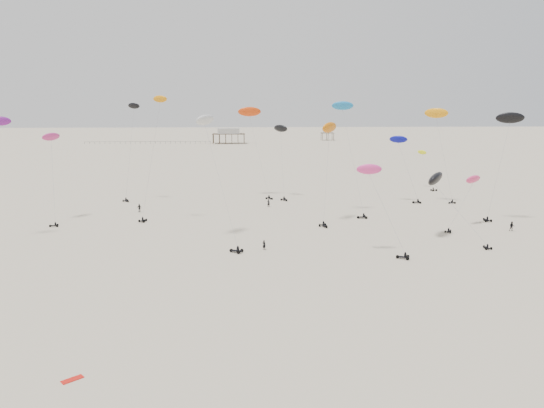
{
  "coord_description": "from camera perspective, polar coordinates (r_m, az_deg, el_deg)",
  "views": [
    {
      "loc": [
        -5.94,
        2.62,
        22.48
      ],
      "look_at": [
        0.0,
        88.0,
        7.0
      ],
      "focal_mm": 35.0,
      "sensor_mm": 36.0,
      "label": 1
    }
  ],
  "objects": [
    {
      "name": "ground_plane",
      "position": [
        198.75,
        -2.25,
        3.75
      ],
      "size": [
        900.0,
        900.0,
        0.0
      ],
      "primitive_type": "plane",
      "color": "beige"
    },
    {
      "name": "pavilion_main",
      "position": [
        347.89,
        -4.68,
        7.21
      ],
      "size": [
        21.0,
        13.0,
        9.8
      ],
      "color": "brown",
      "rests_on": "ground"
    },
    {
      "name": "pavilion_small",
      "position": [
        383.57,
        5.97,
        7.36
      ],
      "size": [
        9.0,
        7.0,
        8.0
      ],
      "color": "brown",
      "rests_on": "ground"
    },
    {
      "name": "pier_fence",
      "position": [
        352.55,
        -13.21,
        6.45
      ],
      "size": [
        80.2,
        0.2,
        1.5
      ],
      "color": "black",
      "rests_on": "ground"
    },
    {
      "name": "rig_0",
      "position": [
        134.54,
        -14.9,
        6.87
      ],
      "size": [
        5.21,
        6.58,
        24.01
      ],
      "rotation": [
        0.0,
        0.0,
        3.8
      ],
      "color": "black",
      "rests_on": "ground"
    },
    {
      "name": "rig_1",
      "position": [
        108.64,
        -12.73,
        5.33
      ],
      "size": [
        6.59,
        4.98,
        25.09
      ],
      "rotation": [
        0.0,
        0.0,
        5.77
      ],
      "color": "black",
      "rests_on": "ground"
    },
    {
      "name": "rig_2",
      "position": [
        115.17,
        -22.62,
        5.06
      ],
      "size": [
        5.1,
        11.21,
        18.32
      ],
      "rotation": [
        0.0,
        0.0,
        1.82
      ],
      "color": "black",
      "rests_on": "ground"
    },
    {
      "name": "rig_4",
      "position": [
        105.29,
        6.08,
        6.12
      ],
      "size": [
        5.21,
        10.2,
        20.03
      ],
      "rotation": [
        0.0,
        0.0,
        3.48
      ],
      "color": "black",
      "rests_on": "ground"
    },
    {
      "name": "rig_5",
      "position": [
        108.39,
        20.41,
        1.59
      ],
      "size": [
        10.22,
        9.42,
        12.2
      ],
      "rotation": [
        0.0,
        0.0,
        5.5
      ],
      "color": "black",
      "rests_on": "ground"
    },
    {
      "name": "rig_6",
      "position": [
        134.73,
        1.04,
        6.38
      ],
      "size": [
        4.42,
        10.93,
        18.66
      ],
      "rotation": [
        0.0,
        0.0,
        3.65
      ],
      "color": "black",
      "rests_on": "ground"
    },
    {
      "name": "rig_7",
      "position": [
        156.18,
        16.32,
        3.79
      ],
      "size": [
        3.38,
        10.55,
        11.98
      ],
      "rotation": [
        0.0,
        0.0,
        4.85
      ],
      "color": "black",
      "rests_on": "ground"
    },
    {
      "name": "rig_8",
      "position": [
        96.69,
        17.48,
        2.19
      ],
      "size": [
        9.18,
        13.47,
        13.87
      ],
      "rotation": [
        0.0,
        0.0,
        0.15
      ],
      "color": "black",
      "rests_on": "ground"
    },
    {
      "name": "rig_9",
      "position": [
        83.39,
        11.54,
        0.82
      ],
      "size": [
        7.74,
        6.89,
        14.28
      ],
      "rotation": [
        0.0,
        0.0,
        1.21
      ],
      "color": "black",
      "rests_on": "ground"
    },
    {
      "name": "rig_10",
      "position": [
        131.93,
        13.97,
        4.98
      ],
      "size": [
        7.49,
        6.01,
        16.21
      ],
      "rotation": [
        0.0,
        0.0,
        1.61
      ],
      "color": "black",
      "rests_on": "ground"
    },
    {
      "name": "rig_12",
      "position": [
        115.08,
        8.11,
        7.69
      ],
      "size": [
        6.53,
        10.88,
        24.39
      ],
      "rotation": [
        0.0,
        0.0,
        1.62
      ],
      "color": "black",
      "rests_on": "ground"
    },
    {
      "name": "rig_13",
      "position": [
        133.37,
        17.43,
        8.28
      ],
      "size": [
        7.8,
        6.12,
        22.72
      ],
      "rotation": [
        0.0,
        0.0,
        1.99
      ],
      "color": "black",
      "rests_on": "ground"
    },
    {
      "name": "rig_14",
      "position": [
        136.93,
        -2.2,
        8.89
      ],
      "size": [
        8.86,
        9.34,
        23.23
      ],
      "rotation": [
        0.0,
        0.0,
        3.88
      ],
      "color": "black",
      "rests_on": "ground"
    },
    {
      "name": "rig_15",
      "position": [
        115.74,
        23.9,
        6.88
      ],
      "size": [
        7.73,
        4.27,
        22.0
      ],
      "rotation": [
        0.0,
        0.0,
        0.13
      ],
      "color": "black",
      "rests_on": "ground"
    },
    {
      "name": "rig_16",
      "position": [
        90.92,
        -6.52,
        6.12
      ],
      "size": [
        8.72,
        16.03,
        23.04
      ],
      "rotation": [
        0.0,
        0.0,
        1.12
      ],
      "color": "black",
      "rests_on": "ground"
    },
    {
      "name": "spectator_0",
      "position": [
        85.77,
        -0.86,
        -4.94
      ],
      "size": [
        0.83,
        0.77,
        1.87
      ],
      "primitive_type": "imported",
      "rotation": [
        0.0,
        0.0,
        2.54
      ],
      "color": "black",
      "rests_on": "ground"
    },
    {
      "name": "spectator_1",
      "position": [
        108.19,
        24.36,
        -2.67
      ],
      "size": [
        1.19,
        0.95,
        2.13
      ],
      "primitive_type": "imported",
      "rotation": [
        0.0,
        0.0,
        5.89
      ],
      "color": "black",
      "rests_on": "ground"
    },
    {
      "name": "spectator_2",
      "position": [
        120.26,
        -14.07,
        -0.83
      ],
      "size": [
        1.42,
        1.15,
        2.11
      ],
      "primitive_type": "imported",
      "rotation": [
        0.0,
        0.0,
        5.83
      ],
      "color": "black",
      "rests_on": "ground"
    },
    {
      "name": "spectator_3",
      "position": [
        122.57,
        -0.38,
        -0.32
      ],
      "size": [
        0.92,
        0.81,
        2.1
      ],
      "primitive_type": "imported",
      "rotation": [
        0.0,
        0.0,
        2.67
      ],
      "color": "black",
      "rests_on": "ground"
    },
    {
      "name": "grounded_kite_b",
      "position": [
        49.82,
        -20.68,
        -17.27
      ],
      "size": [
        1.83,
        1.69,
        0.07
      ],
      "primitive_type": "cube",
      "rotation": [
        0.0,
        0.0,
        0.7
      ],
      "color": "red",
      "rests_on": "ground"
    }
  ]
}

